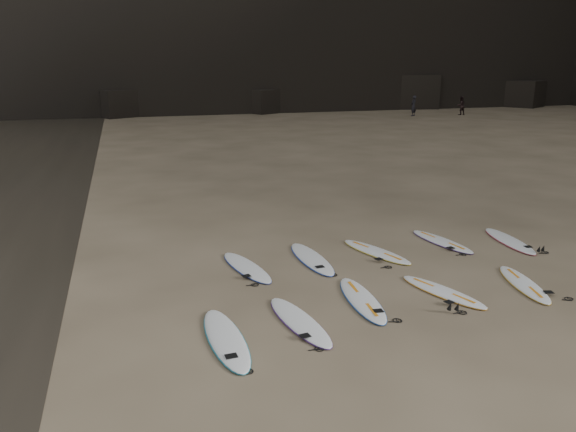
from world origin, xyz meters
The scene contains 13 objects.
ground centered at (0.00, 0.00, 0.00)m, with size 240.00×240.00×0.00m, color #897559.
surfboard_0 centered at (-3.85, -0.88, 0.05)m, with size 0.66×2.73×0.10m, color white.
surfboard_1 centered at (-2.25, -0.56, 0.05)m, with size 0.62×2.56×0.09m, color white.
surfboard_2 centered at (-0.56, 0.08, 0.05)m, with size 0.63×2.61×0.09m, color white.
surfboard_3 centered at (1.44, -0.04, 0.04)m, with size 0.58×2.41×0.09m, color white.
surfboard_4 centered at (3.58, -0.18, 0.04)m, with size 0.58×2.41×0.09m, color white.
surfboard_5 centered at (-2.63, 2.81, 0.05)m, with size 0.62×2.56×0.09m, color white.
surfboard_6 centered at (-0.79, 2.95, 0.05)m, with size 0.65×2.73×0.10m, color white.
surfboard_7 centered at (1.14, 2.97, 0.05)m, with size 0.62×2.56×0.09m, color white.
surfboard_8 centered at (3.42, 3.26, 0.04)m, with size 0.60×2.49×0.09m, color white.
surfboard_9 centered at (5.39, 2.75, 0.05)m, with size 0.62×2.58×0.09m, color white.
person_a centered at (21.13, 37.69, 0.95)m, with size 0.70×0.46×1.91m, color black.
person_b centered at (26.09, 37.40, 0.89)m, with size 0.86×0.67×1.78m, color black.
Camera 1 is at (-5.47, -10.69, 5.31)m, focal length 35.00 mm.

